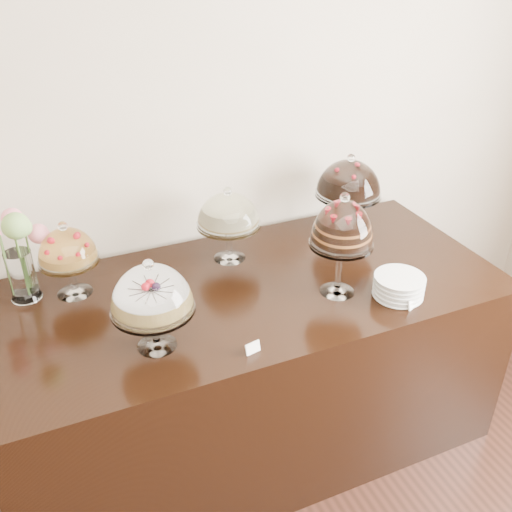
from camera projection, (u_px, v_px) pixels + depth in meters
name	position (u px, v px, depth m)	size (l,w,h in m)	color
wall_back	(137.00, 125.00, 2.50)	(5.00, 0.04, 3.00)	#BCAE98
display_counter	(252.00, 365.00, 2.71)	(2.20, 1.00, 0.90)	black
cake_stand_sugar_sponge	(151.00, 293.00, 2.02)	(0.31, 0.31, 0.37)	white
cake_stand_choco_layer	(342.00, 228.00, 2.29)	(0.26, 0.26, 0.46)	white
cake_stand_cheesecake	(228.00, 213.00, 2.57)	(0.30, 0.30, 0.36)	white
cake_stand_dark_choco	(349.00, 181.00, 2.78)	(0.33, 0.33, 0.42)	white
cake_stand_fruit_tart	(67.00, 250.00, 2.33)	(0.25, 0.25, 0.34)	white
flower_vase	(14.00, 249.00, 2.28)	(0.28, 0.26, 0.43)	white
plate_stack	(399.00, 286.00, 2.39)	(0.21, 0.21, 0.09)	silver
price_card_left	(253.00, 348.00, 2.09)	(0.06, 0.01, 0.04)	white
price_card_right	(413.00, 303.00, 2.33)	(0.06, 0.01, 0.04)	white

